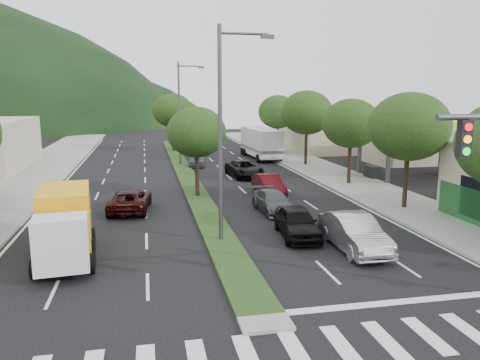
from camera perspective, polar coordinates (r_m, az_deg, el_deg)
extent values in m
plane|color=black|center=(15.34, 2.68, -16.48)|extent=(160.00, 160.00, 0.00)
cube|color=gray|center=(41.99, 10.89, 0.82)|extent=(5.00, 90.00, 0.15)
cube|color=gray|center=(40.02, -25.22, -0.46)|extent=(6.00, 90.00, 0.15)
cube|color=#1E3A15|center=(41.96, -6.73, 0.91)|extent=(1.60, 56.00, 0.12)
cube|color=silver|center=(13.65, 4.87, -20.15)|extent=(19.00, 2.20, 0.01)
cube|color=black|center=(14.62, 25.66, 4.54)|extent=(0.35, 0.25, 1.05)
cube|color=silver|center=(41.81, 21.04, 7.08)|extent=(12.00, 8.00, 0.50)
cube|color=yellow|center=(41.83, 21.01, 6.60)|extent=(12.20, 8.20, 0.50)
cylinder|color=#47494C|center=(37.85, 17.68, 2.89)|extent=(0.36, 0.36, 4.60)
cylinder|color=#47494C|center=(42.32, 27.20, 2.98)|extent=(0.36, 0.36, 4.60)
cylinder|color=#47494C|center=(42.25, 14.39, 3.79)|extent=(0.36, 0.36, 4.60)
cylinder|color=#47494C|center=(46.30, 23.36, 3.82)|extent=(0.36, 0.36, 4.60)
cube|color=black|center=(40.28, 15.82, 0.90)|extent=(0.80, 1.60, 1.10)
cube|color=black|center=(44.50, 25.02, 1.18)|extent=(0.80, 1.60, 1.10)
cube|color=#BFB698|center=(61.81, 10.30, 6.23)|extent=(10.00, 16.00, 5.20)
cylinder|color=black|center=(29.98, 19.57, 0.44)|extent=(0.28, 0.28, 3.81)
ellipsoid|color=black|center=(29.64, 19.93, 6.14)|extent=(4.80, 4.80, 4.08)
cylinder|color=black|center=(36.98, 13.21, 2.38)|extent=(0.28, 0.28, 3.58)
ellipsoid|color=black|center=(36.71, 13.39, 6.74)|extent=(4.40, 4.40, 3.74)
cylinder|color=black|center=(46.16, 8.04, 4.32)|extent=(0.28, 0.28, 3.92)
ellipsoid|color=black|center=(45.94, 8.14, 8.14)|extent=(5.00, 5.00, 4.25)
cylinder|color=black|center=(55.65, 4.59, 5.29)|extent=(0.28, 0.28, 3.70)
ellipsoid|color=black|center=(55.47, 4.64, 8.28)|extent=(4.60, 4.60, 3.91)
cylinder|color=black|center=(31.85, -5.25, 1.09)|extent=(0.28, 0.28, 3.36)
ellipsoid|color=black|center=(31.53, -5.33, 5.83)|extent=(4.00, 4.00, 3.40)
cylinder|color=black|center=(57.56, -8.14, 5.42)|extent=(0.28, 0.28, 3.81)
ellipsoid|color=black|center=(57.38, -8.22, 8.40)|extent=(4.80, 4.80, 4.08)
cylinder|color=#47494C|center=(21.61, -2.43, 5.27)|extent=(0.20, 0.20, 10.00)
cylinder|color=#47494C|center=(21.88, 0.45, 17.41)|extent=(2.20, 0.12, 0.12)
cube|color=#47494C|center=(22.12, 3.37, 17.06)|extent=(0.60, 0.25, 0.18)
cylinder|color=#47494C|center=(46.41, -7.40, 7.94)|extent=(0.20, 0.20, 10.00)
cylinder|color=#47494C|center=(46.54, -6.14, 13.64)|extent=(2.20, 0.12, 0.12)
cube|color=#47494C|center=(46.66, -4.76, 13.53)|extent=(0.60, 0.25, 0.18)
imported|color=#BABDC3|center=(21.77, 13.76, -6.26)|extent=(1.73, 4.87, 1.60)
imported|color=black|center=(28.89, -13.25, -2.39)|extent=(2.73, 5.05, 1.35)
imported|color=black|center=(23.25, 6.97, -5.11)|extent=(2.14, 4.49, 1.48)
imported|color=#48494D|center=(27.96, 4.09, -2.64)|extent=(1.97, 4.42, 1.26)
imported|color=#460B0E|center=(32.94, 3.52, -0.54)|extent=(1.61, 4.21, 1.37)
imported|color=black|center=(39.68, 0.53, 1.37)|extent=(2.82, 5.24, 1.40)
imported|color=#515156|center=(45.86, -5.30, 2.48)|extent=(2.01, 3.90, 1.27)
cube|color=silver|center=(18.89, -20.96, -7.24)|extent=(2.09, 1.62, 2.06)
cube|color=#FFA60D|center=(22.05, -20.48, -4.48)|extent=(2.42, 3.94, 2.77)
cube|color=black|center=(21.67, -20.38, -7.81)|extent=(2.30, 5.34, 0.27)
cylinder|color=black|center=(19.52, -17.65, -9.65)|extent=(0.35, 0.83, 0.81)
cylinder|color=black|center=(19.67, -23.73, -9.90)|extent=(0.35, 0.83, 0.81)
cylinder|color=black|center=(21.37, -17.64, -7.89)|extent=(0.35, 0.83, 0.81)
cylinder|color=black|center=(21.50, -23.18, -8.14)|extent=(0.35, 0.83, 0.81)
cylinder|color=black|center=(23.06, -17.64, -6.55)|extent=(0.35, 0.83, 0.81)
cylinder|color=black|center=(23.19, -22.76, -6.79)|extent=(0.35, 0.83, 0.81)
cube|color=silver|center=(51.18, 2.55, 4.70)|extent=(2.72, 8.60, 2.84)
cube|color=slate|center=(51.26, 2.55, 3.91)|extent=(2.78, 8.60, 0.33)
cylinder|color=black|center=(54.29, 0.32, 3.53)|extent=(0.37, 0.86, 0.85)
cylinder|color=black|center=(54.92, 2.71, 3.60)|extent=(0.37, 0.86, 0.85)
cylinder|color=black|center=(53.31, 0.59, 3.40)|extent=(0.37, 0.86, 0.85)
cylinder|color=black|center=(53.95, 3.03, 3.47)|extent=(0.37, 0.86, 0.85)
cylinder|color=black|center=(48.10, 2.22, 2.63)|extent=(0.37, 0.86, 0.85)
cylinder|color=black|center=(48.81, 4.89, 2.71)|extent=(0.37, 0.86, 0.85)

